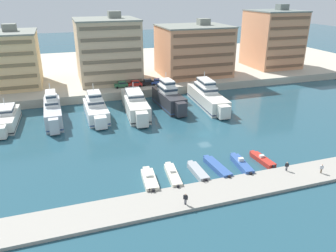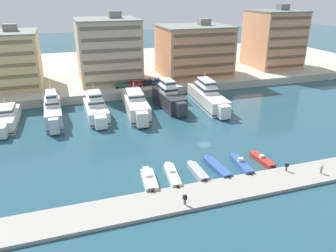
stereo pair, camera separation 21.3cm
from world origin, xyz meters
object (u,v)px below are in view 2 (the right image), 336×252
object	(u,v)px
yacht_silver_left	(53,111)
car_blue_center_left	(158,81)
car_black_mid_left	(148,82)
yacht_ivory_far_left	(5,119)
car_green_far_left	(122,84)
motorboat_blue_center_left	(217,167)
yacht_charcoal_center	(169,98)
pedestrian_mid_deck	(287,166)
motorboat_blue_center	(241,164)
pedestrian_far_side	(185,198)
motorboat_cream_far_left	(149,180)
pedestrian_near_edge	(322,168)
yacht_ivory_center_right	(208,96)
motorboat_grey_mid_left	(197,172)
motorboat_cream_left	(172,175)
car_red_left	(135,83)
yacht_white_mid_left	(96,109)
motorboat_red_center_right	(262,160)

from	to	relation	value
yacht_silver_left	car_blue_center_left	world-z (taller)	yacht_silver_left
car_black_mid_left	car_blue_center_left	xyz separation A→B (m)	(3.14, -0.26, 0.00)
yacht_ivory_far_left	car_green_far_left	xyz separation A→B (m)	(29.34, 15.28, 1.55)
car_black_mid_left	car_blue_center_left	bearing A→B (deg)	-4.67
motorboat_blue_center_left	car_black_mid_left	distance (m)	47.93
yacht_silver_left	yacht_charcoal_center	size ratio (longest dim) A/B	1.10
yacht_ivory_far_left	pedestrian_mid_deck	world-z (taller)	yacht_ivory_far_left
motorboat_blue_center	yacht_ivory_far_left	bearing A→B (deg)	141.18
yacht_ivory_far_left	pedestrian_far_side	bearing A→B (deg)	-55.82
motorboat_cream_far_left	pedestrian_near_edge	bearing A→B (deg)	-13.77
pedestrian_far_side	yacht_ivory_center_right	bearing A→B (deg)	61.66
motorboat_blue_center	pedestrian_mid_deck	size ratio (longest dim) A/B	4.61
car_green_far_left	yacht_ivory_far_left	bearing A→B (deg)	-152.49
motorboat_grey_mid_left	motorboat_blue_center_left	bearing A→B (deg)	6.03
yacht_charcoal_center	car_blue_center_left	bearing A→B (deg)	84.84
motorboat_cream_left	motorboat_blue_center	xyz separation A→B (m)	(12.46, -0.28, 0.04)
yacht_ivory_far_left	motorboat_cream_far_left	world-z (taller)	yacht_ivory_far_left
motorboat_blue_center	yacht_charcoal_center	bearing A→B (deg)	93.61
motorboat_grey_mid_left	pedestrian_far_side	world-z (taller)	pedestrian_far_side
motorboat_cream_far_left	motorboat_cream_left	world-z (taller)	motorboat_cream_far_left
motorboat_cream_far_left	pedestrian_far_side	size ratio (longest dim) A/B	4.12
yacht_ivory_center_right	yacht_ivory_far_left	bearing A→B (deg)	179.07
car_blue_center_left	pedestrian_far_side	distance (m)	57.21
pedestrian_near_edge	pedestrian_mid_deck	distance (m)	5.49
yacht_charcoal_center	pedestrian_near_edge	xyz separation A→B (m)	(13.02, -40.19, -1.18)
car_red_left	pedestrian_near_edge	bearing A→B (deg)	-71.14
motorboat_blue_center_left	motorboat_cream_left	bearing A→B (deg)	-178.49
yacht_white_mid_left	pedestrian_mid_deck	distance (m)	45.14
yacht_silver_left	car_green_far_left	size ratio (longest dim) A/B	4.54
yacht_ivory_far_left	yacht_ivory_center_right	distance (m)	49.11
yacht_white_mid_left	motorboat_cream_far_left	xyz separation A→B (m)	(4.51, -31.93, -1.64)
yacht_ivory_center_right	motorboat_cream_left	distance (m)	38.00
car_blue_center_left	pedestrian_near_edge	world-z (taller)	car_blue_center_left
car_red_left	car_black_mid_left	bearing A→B (deg)	7.22
yacht_silver_left	pedestrian_mid_deck	distance (m)	52.32
motorboat_blue_center_left	pedestrian_far_side	xyz separation A→B (m)	(-8.92, -8.21, 1.10)
car_blue_center_left	pedestrian_far_side	bearing A→B (deg)	-102.66
motorboat_grey_mid_left	pedestrian_near_edge	world-z (taller)	pedestrian_near_edge
motorboat_grey_mid_left	motorboat_blue_center_left	distance (m)	3.75
yacht_ivory_far_left	motorboat_cream_left	distance (m)	43.34
pedestrian_mid_deck	yacht_white_mid_left	bearing A→B (deg)	126.63
yacht_ivory_center_right	motorboat_cream_left	xyz separation A→B (m)	(-20.62, -31.85, -1.96)
motorboat_blue_center	pedestrian_far_side	world-z (taller)	pedestrian_far_side
yacht_charcoal_center	motorboat_cream_left	size ratio (longest dim) A/B	2.21
yacht_silver_left	car_black_mid_left	bearing A→B (deg)	29.79
motorboat_red_center_right	car_green_far_left	bearing A→B (deg)	108.56
yacht_white_mid_left	motorboat_cream_far_left	bearing A→B (deg)	-81.97
motorboat_cream_far_left	car_blue_center_left	world-z (taller)	car_blue_center_left
yacht_ivory_far_left	car_blue_center_left	world-z (taller)	yacht_ivory_far_left
motorboat_blue_center	yacht_silver_left	bearing A→B (deg)	132.89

